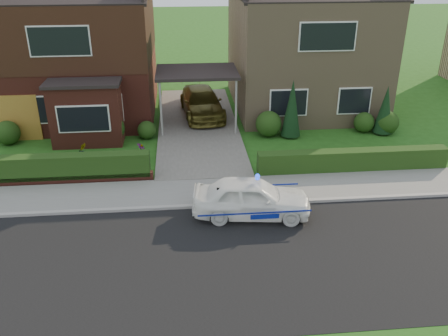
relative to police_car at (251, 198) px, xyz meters
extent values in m
plane|color=#215115|center=(-1.37, -2.40, -0.65)|extent=(120.00, 120.00, 0.00)
cube|color=black|center=(-1.37, -2.40, -0.65)|extent=(60.00, 6.00, 0.02)
cube|color=#9E9993|center=(-1.37, 0.65, -0.59)|extent=(60.00, 0.16, 0.12)
cube|color=slate|center=(-1.37, 1.70, -0.60)|extent=(60.00, 2.00, 0.10)
cube|color=#666059|center=(-1.37, 8.60, -0.59)|extent=(3.80, 12.00, 0.12)
cube|color=maroon|center=(-7.17, 11.60, 2.25)|extent=(7.20, 8.00, 5.80)
cube|color=white|center=(-8.75, 7.58, 0.75)|extent=(1.80, 0.08, 1.30)
cube|color=white|center=(-5.59, 7.58, 0.75)|extent=(1.60, 0.08, 1.30)
cube|color=white|center=(-7.17, 7.58, 3.75)|extent=(2.60, 0.08, 1.30)
cube|color=black|center=(-7.17, 11.60, 3.70)|extent=(7.26, 8.06, 2.90)
cube|color=maroon|center=(-6.31, 6.90, 0.70)|extent=(3.00, 1.40, 2.70)
cube|color=black|center=(-6.31, 6.90, 2.12)|extent=(3.20, 1.60, 0.14)
cube|color=#987D5D|center=(4.43, 11.60, 2.25)|extent=(7.20, 8.00, 5.80)
cube|color=white|center=(2.85, 7.58, 0.75)|extent=(1.80, 0.08, 1.30)
cube|color=white|center=(6.01, 7.58, 0.75)|extent=(1.60, 0.08, 1.30)
cube|color=white|center=(4.43, 7.58, 3.75)|extent=(2.60, 0.08, 1.30)
cube|color=black|center=(-1.37, 8.60, 2.05)|extent=(3.80, 3.00, 0.14)
cylinder|color=gray|center=(-3.07, 7.20, 0.70)|extent=(0.10, 0.10, 2.70)
cylinder|color=gray|center=(0.33, 7.20, 0.70)|extent=(0.10, 0.10, 2.70)
cube|color=olive|center=(-9.62, 7.56, 0.40)|extent=(2.20, 0.10, 2.10)
cube|color=maroon|center=(-7.17, 2.90, -0.47)|extent=(7.70, 0.25, 0.36)
cube|color=black|center=(-7.17, 3.05, -0.65)|extent=(7.50, 0.55, 0.90)
cube|color=black|center=(4.43, 2.95, -0.65)|extent=(7.50, 0.55, 0.80)
sphere|color=black|center=(-9.87, 7.10, -0.11)|extent=(1.08, 1.08, 1.08)
sphere|color=black|center=(-5.37, 6.90, 0.01)|extent=(1.32, 1.32, 1.32)
sphere|color=black|center=(-3.77, 7.20, -0.23)|extent=(0.84, 0.84, 0.84)
sphere|color=black|center=(1.83, 7.00, -0.05)|extent=(1.20, 1.20, 1.20)
sphere|color=black|center=(6.43, 7.10, -0.17)|extent=(0.96, 0.96, 0.96)
sphere|color=black|center=(7.43, 6.80, -0.11)|extent=(1.08, 1.08, 1.08)
cone|color=black|center=(2.83, 6.80, 0.65)|extent=(0.90, 0.90, 2.60)
cone|color=black|center=(7.23, 6.80, 0.45)|extent=(0.90, 0.90, 2.20)
imported|color=white|center=(0.00, 0.00, 0.00)|extent=(1.96, 3.97, 1.30)
sphere|color=#193FF2|center=(0.19, 0.00, 0.73)|extent=(0.17, 0.17, 0.17)
cube|color=navy|center=(0.00, -0.77, -0.05)|extent=(3.52, 0.02, 0.05)
cube|color=navy|center=(0.00, 0.77, -0.05)|extent=(3.52, 0.01, 0.05)
ellipsoid|color=black|center=(-1.07, -0.10, 0.27)|extent=(0.22, 0.17, 0.21)
sphere|color=white|center=(-1.05, -0.16, 0.26)|extent=(0.11, 0.11, 0.11)
sphere|color=black|center=(-1.05, -0.12, 0.41)|extent=(0.13, 0.13, 0.13)
cone|color=black|center=(-1.09, -0.11, 0.47)|extent=(0.04, 0.04, 0.05)
cone|color=black|center=(-1.00, -0.11, 0.47)|extent=(0.04, 0.04, 0.05)
imported|color=brown|center=(-1.10, 9.93, 0.14)|extent=(2.34, 4.81, 1.35)
imported|color=gray|center=(-9.30, 4.22, -0.29)|extent=(0.42, 0.31, 0.73)
imported|color=gray|center=(-6.32, 5.06, -0.29)|extent=(0.51, 0.47, 0.73)
imported|color=gray|center=(-3.87, 4.76, -0.29)|extent=(0.45, 0.45, 0.73)
camera|label=1|loc=(-2.15, -13.33, 7.48)|focal=38.00mm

